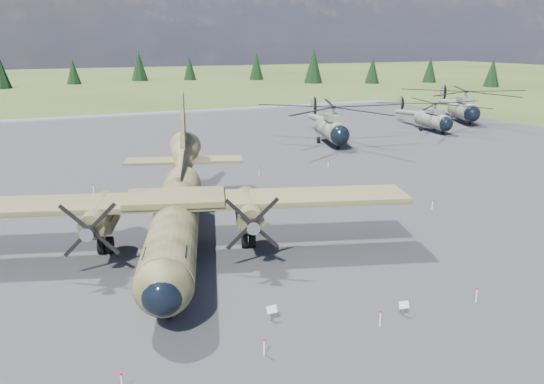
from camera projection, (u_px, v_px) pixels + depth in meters
name	position (u px, v px, depth m)	size (l,w,h in m)	color
ground	(241.00, 239.00, 36.37)	(500.00, 500.00, 0.00)	#4F5927
apron	(199.00, 201.00, 45.16)	(120.00, 120.00, 0.04)	slate
transport_plane	(177.00, 207.00, 34.23)	(29.12, 25.96, 9.75)	#363D21
helicopter_near	(332.00, 117.00, 68.42)	(24.65, 25.39, 5.10)	gray
helicopter_mid	(433.00, 111.00, 78.45)	(19.03, 20.99, 4.33)	gray
helicopter_far	(464.00, 100.00, 86.76)	(27.83, 27.83, 5.34)	gray
info_placard_left	(272.00, 311.00, 25.64)	(0.52, 0.23, 0.81)	gray
info_placard_right	(404.00, 306.00, 26.09)	(0.54, 0.30, 0.80)	gray
barrier_fence	(235.00, 234.00, 35.98)	(33.12, 29.62, 0.85)	white
treeline	(193.00, 179.00, 33.23)	(301.51, 307.56, 10.95)	black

